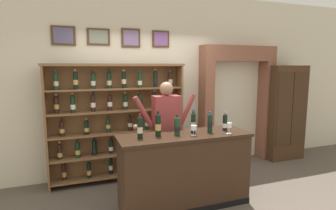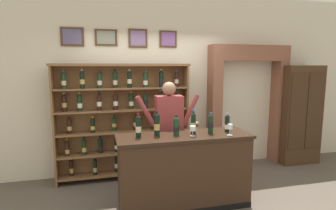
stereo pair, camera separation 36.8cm
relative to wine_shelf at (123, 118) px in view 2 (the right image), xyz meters
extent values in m
cube|color=brown|center=(0.55, -1.16, -1.06)|extent=(14.00, 14.00, 0.02)
cube|color=beige|center=(0.55, 0.33, 0.55)|extent=(12.00, 0.16, 3.21)
cube|color=#4C331E|center=(-0.78, 0.24, 1.34)|extent=(0.37, 0.02, 0.30)
cube|color=#565175|center=(-0.78, 0.22, 1.34)|extent=(0.29, 0.01, 0.24)
cube|color=#4C331E|center=(-0.24, 0.24, 1.34)|extent=(0.37, 0.02, 0.27)
cube|color=gray|center=(-0.24, 0.22, 1.34)|extent=(0.29, 0.01, 0.22)
cube|color=#4C331E|center=(0.30, 0.24, 1.34)|extent=(0.32, 0.02, 0.32)
cube|color=slate|center=(0.30, 0.22, 1.34)|extent=(0.26, 0.01, 0.25)
cube|color=#4C331E|center=(0.84, 0.24, 1.34)|extent=(0.31, 0.02, 0.29)
cube|color=#7C4C8F|center=(0.84, 0.22, 1.34)|extent=(0.25, 0.01, 0.23)
cube|color=brown|center=(-1.09, -0.03, -0.07)|extent=(0.03, 0.29, 1.95)
cube|color=brown|center=(1.09, -0.03, -0.07)|extent=(0.03, 0.29, 1.95)
cube|color=brown|center=(0.00, 0.10, -0.07)|extent=(2.20, 0.02, 1.95)
cube|color=brown|center=(0.00, -0.03, -0.95)|extent=(2.14, 0.28, 0.02)
cylinder|color=black|center=(-0.87, 0.00, -0.82)|extent=(0.06, 0.06, 0.24)
sphere|color=black|center=(-0.87, 0.00, -0.69)|extent=(0.06, 0.06, 0.06)
cylinder|color=black|center=(-0.87, 0.00, -0.66)|extent=(0.03, 0.03, 0.06)
cylinder|color=#B79338|center=(-0.87, 0.00, -0.64)|extent=(0.03, 0.03, 0.03)
cylinder|color=tan|center=(-0.87, 0.00, -0.84)|extent=(0.07, 0.07, 0.08)
cylinder|color=black|center=(-0.49, -0.06, -0.82)|extent=(0.06, 0.06, 0.24)
sphere|color=black|center=(-0.49, -0.06, -0.69)|extent=(0.06, 0.06, 0.06)
cylinder|color=black|center=(-0.49, -0.06, -0.66)|extent=(0.03, 0.03, 0.08)
cylinder|color=#99999E|center=(-0.49, -0.06, -0.63)|extent=(0.03, 0.03, 0.03)
cylinder|color=tan|center=(-0.49, -0.06, -0.85)|extent=(0.07, 0.07, 0.08)
cylinder|color=black|center=(-0.14, -0.01, -0.82)|extent=(0.06, 0.06, 0.24)
sphere|color=black|center=(-0.14, -0.01, -0.69)|extent=(0.06, 0.06, 0.06)
cylinder|color=black|center=(-0.14, -0.01, -0.66)|extent=(0.03, 0.03, 0.07)
cylinder|color=#99999E|center=(-0.14, -0.01, -0.64)|extent=(0.03, 0.03, 0.03)
cylinder|color=silver|center=(-0.14, -0.01, -0.83)|extent=(0.07, 0.07, 0.08)
cylinder|color=black|center=(0.14, -0.05, -0.82)|extent=(0.06, 0.06, 0.22)
sphere|color=black|center=(0.14, -0.05, -0.71)|extent=(0.06, 0.06, 0.06)
cylinder|color=black|center=(0.14, -0.05, -0.68)|extent=(0.03, 0.03, 0.07)
cylinder|color=#99999E|center=(0.14, -0.05, -0.66)|extent=(0.03, 0.03, 0.03)
cylinder|color=silver|center=(0.14, -0.05, -0.82)|extent=(0.07, 0.07, 0.07)
cylinder|color=black|center=(0.52, -0.07, -0.82)|extent=(0.06, 0.06, 0.24)
sphere|color=black|center=(0.52, -0.07, -0.70)|extent=(0.06, 0.06, 0.06)
cylinder|color=black|center=(0.52, -0.07, -0.66)|extent=(0.03, 0.03, 0.08)
cylinder|color=black|center=(0.52, -0.07, -0.63)|extent=(0.03, 0.03, 0.03)
cylinder|color=silver|center=(0.52, -0.07, -0.85)|extent=(0.07, 0.07, 0.08)
cylinder|color=black|center=(0.88, -0.02, -0.82)|extent=(0.06, 0.06, 0.24)
sphere|color=black|center=(0.88, -0.02, -0.69)|extent=(0.06, 0.06, 0.06)
cylinder|color=black|center=(0.88, -0.02, -0.67)|extent=(0.03, 0.03, 0.06)
cylinder|color=black|center=(0.88, -0.02, -0.64)|extent=(0.03, 0.03, 0.03)
cylinder|color=black|center=(0.88, -0.02, -0.83)|extent=(0.07, 0.07, 0.08)
cube|color=brown|center=(0.00, -0.03, -0.59)|extent=(2.14, 0.28, 0.03)
cylinder|color=black|center=(-0.91, -0.04, -0.47)|extent=(0.07, 0.07, 0.20)
sphere|color=black|center=(-0.91, -0.04, -0.36)|extent=(0.07, 0.07, 0.07)
cylinder|color=black|center=(-0.91, -0.04, -0.33)|extent=(0.03, 0.03, 0.08)
cylinder|color=#B79338|center=(-0.91, -0.04, -0.30)|extent=(0.04, 0.04, 0.03)
cylinder|color=tan|center=(-0.91, -0.04, -0.50)|extent=(0.07, 0.07, 0.06)
cylinder|color=black|center=(-0.65, -0.06, -0.47)|extent=(0.07, 0.07, 0.22)
sphere|color=black|center=(-0.65, -0.06, -0.35)|extent=(0.07, 0.07, 0.07)
cylinder|color=black|center=(-0.65, -0.06, -0.32)|extent=(0.03, 0.03, 0.07)
cylinder|color=black|center=(-0.65, -0.06, -0.29)|extent=(0.04, 0.04, 0.03)
cylinder|color=tan|center=(-0.65, -0.06, -0.49)|extent=(0.07, 0.07, 0.07)
cylinder|color=black|center=(-0.39, -0.03, -0.47)|extent=(0.07, 0.07, 0.22)
sphere|color=black|center=(-0.39, -0.03, -0.35)|extent=(0.07, 0.07, 0.07)
cylinder|color=black|center=(-0.39, -0.03, -0.32)|extent=(0.03, 0.03, 0.07)
cylinder|color=black|center=(-0.39, -0.03, -0.30)|extent=(0.04, 0.04, 0.03)
cylinder|color=black|center=(-0.39, -0.03, -0.49)|extent=(0.07, 0.07, 0.07)
cylinder|color=black|center=(-0.12, -0.01, -0.47)|extent=(0.07, 0.07, 0.20)
sphere|color=black|center=(-0.12, -0.01, -0.37)|extent=(0.07, 0.07, 0.07)
cylinder|color=black|center=(-0.12, -0.01, -0.34)|extent=(0.03, 0.03, 0.07)
cylinder|color=maroon|center=(-0.12, -0.01, -0.32)|extent=(0.04, 0.04, 0.03)
cylinder|color=silver|center=(-0.12, -0.01, -0.49)|extent=(0.07, 0.07, 0.06)
cylinder|color=#19381E|center=(0.12, -0.03, -0.47)|extent=(0.07, 0.07, 0.21)
sphere|color=#19381E|center=(0.12, -0.03, -0.36)|extent=(0.07, 0.07, 0.07)
cylinder|color=#19381E|center=(0.12, -0.03, -0.33)|extent=(0.03, 0.03, 0.08)
cylinder|color=navy|center=(0.12, -0.03, -0.29)|extent=(0.03, 0.03, 0.03)
cylinder|color=silver|center=(0.12, -0.03, -0.49)|extent=(0.07, 0.07, 0.07)
cylinder|color=#19381E|center=(0.38, -0.02, -0.47)|extent=(0.07, 0.07, 0.22)
sphere|color=#19381E|center=(0.38, -0.02, -0.35)|extent=(0.07, 0.07, 0.07)
cylinder|color=#19381E|center=(0.38, -0.02, -0.32)|extent=(0.03, 0.03, 0.08)
cylinder|color=maroon|center=(0.38, -0.02, -0.29)|extent=(0.04, 0.04, 0.03)
cylinder|color=tan|center=(0.38, -0.02, -0.47)|extent=(0.07, 0.07, 0.07)
cylinder|color=#19381E|center=(0.66, 0.00, -0.47)|extent=(0.07, 0.07, 0.21)
sphere|color=#19381E|center=(0.66, 0.00, -0.35)|extent=(0.07, 0.07, 0.07)
cylinder|color=#19381E|center=(0.66, 0.00, -0.32)|extent=(0.03, 0.03, 0.08)
cylinder|color=#B79338|center=(0.66, 0.00, -0.29)|extent=(0.04, 0.04, 0.03)
cylinder|color=black|center=(0.66, 0.00, -0.49)|extent=(0.07, 0.07, 0.07)
cylinder|color=#19381E|center=(0.93, -0.06, -0.47)|extent=(0.07, 0.07, 0.20)
sphere|color=#19381E|center=(0.93, -0.06, -0.37)|extent=(0.07, 0.07, 0.07)
cylinder|color=#19381E|center=(0.93, -0.06, -0.35)|extent=(0.03, 0.03, 0.06)
cylinder|color=navy|center=(0.93, -0.06, -0.33)|extent=(0.03, 0.03, 0.03)
cylinder|color=tan|center=(0.93, -0.06, -0.50)|extent=(0.07, 0.07, 0.06)
cube|color=brown|center=(0.00, -0.03, -0.22)|extent=(2.14, 0.28, 0.02)
cylinder|color=black|center=(-0.86, -0.03, -0.11)|extent=(0.07, 0.07, 0.20)
sphere|color=black|center=(-0.86, -0.03, -0.01)|extent=(0.07, 0.07, 0.07)
cylinder|color=black|center=(-0.86, -0.03, 0.03)|extent=(0.03, 0.03, 0.08)
cylinder|color=black|center=(-0.86, -0.03, 0.06)|extent=(0.03, 0.03, 0.03)
cylinder|color=tan|center=(-0.86, -0.03, -0.13)|extent=(0.07, 0.07, 0.06)
cylinder|color=black|center=(-0.50, -0.05, -0.12)|extent=(0.07, 0.07, 0.19)
sphere|color=black|center=(-0.50, -0.05, -0.01)|extent=(0.07, 0.07, 0.07)
cylinder|color=black|center=(-0.50, -0.05, 0.02)|extent=(0.03, 0.03, 0.07)
cylinder|color=#B79338|center=(-0.50, -0.05, 0.04)|extent=(0.04, 0.04, 0.03)
cylinder|color=tan|center=(-0.50, -0.05, -0.14)|extent=(0.07, 0.07, 0.06)
cylinder|color=#19381E|center=(-0.16, -0.01, -0.12)|extent=(0.07, 0.07, 0.18)
sphere|color=#19381E|center=(-0.16, -0.01, -0.02)|extent=(0.07, 0.07, 0.07)
cylinder|color=#19381E|center=(-0.16, -0.01, 0.01)|extent=(0.03, 0.03, 0.08)
cylinder|color=black|center=(-0.16, -0.01, 0.04)|extent=(0.03, 0.03, 0.03)
cylinder|color=tan|center=(-0.16, -0.01, -0.12)|extent=(0.07, 0.07, 0.06)
cylinder|color=black|center=(0.20, -0.03, -0.11)|extent=(0.07, 0.07, 0.20)
sphere|color=black|center=(0.20, -0.03, -0.01)|extent=(0.07, 0.07, 0.07)
cylinder|color=black|center=(0.20, -0.03, 0.02)|extent=(0.03, 0.03, 0.07)
cylinder|color=black|center=(0.20, -0.03, 0.05)|extent=(0.03, 0.03, 0.03)
cylinder|color=beige|center=(0.20, -0.03, -0.11)|extent=(0.07, 0.07, 0.06)
cylinder|color=black|center=(0.49, -0.05, -0.12)|extent=(0.07, 0.07, 0.19)
sphere|color=black|center=(0.49, -0.05, -0.01)|extent=(0.07, 0.07, 0.07)
cylinder|color=black|center=(0.49, -0.05, 0.02)|extent=(0.03, 0.03, 0.08)
cylinder|color=maroon|center=(0.49, -0.05, 0.05)|extent=(0.03, 0.03, 0.03)
cylinder|color=beige|center=(0.49, -0.05, -0.12)|extent=(0.07, 0.07, 0.06)
cylinder|color=black|center=(0.88, -0.03, -0.12)|extent=(0.07, 0.07, 0.19)
sphere|color=black|center=(0.88, -0.03, -0.02)|extent=(0.07, 0.07, 0.07)
cylinder|color=black|center=(0.88, -0.03, 0.01)|extent=(0.03, 0.03, 0.06)
cylinder|color=#B79338|center=(0.88, -0.03, 0.03)|extent=(0.04, 0.04, 0.03)
cylinder|color=silver|center=(0.88, -0.03, -0.12)|extent=(0.07, 0.07, 0.06)
cube|color=brown|center=(0.00, -0.03, 0.14)|extent=(2.14, 0.28, 0.02)
cylinder|color=black|center=(-0.92, -0.01, 0.26)|extent=(0.07, 0.07, 0.22)
sphere|color=black|center=(-0.92, -0.01, 0.38)|extent=(0.07, 0.07, 0.07)
cylinder|color=black|center=(-0.92, -0.01, 0.41)|extent=(0.03, 0.03, 0.07)
cylinder|color=#99999E|center=(-0.92, -0.01, 0.44)|extent=(0.03, 0.03, 0.03)
cylinder|color=tan|center=(-0.92, -0.01, 0.25)|extent=(0.08, 0.08, 0.07)
cylinder|color=black|center=(-0.69, -0.04, 0.27)|extent=(0.07, 0.07, 0.23)
sphere|color=black|center=(-0.69, -0.04, 0.39)|extent=(0.07, 0.07, 0.07)
cylinder|color=black|center=(-0.69, -0.04, 0.42)|extent=(0.03, 0.03, 0.07)
cylinder|color=#B79338|center=(-0.69, -0.04, 0.44)|extent=(0.03, 0.03, 0.03)
cylinder|color=silver|center=(-0.69, -0.04, 0.24)|extent=(0.08, 0.08, 0.07)
cylinder|color=black|center=(-0.39, -0.04, 0.26)|extent=(0.07, 0.07, 0.23)
sphere|color=black|center=(-0.39, -0.04, 0.39)|extent=(0.07, 0.07, 0.07)
cylinder|color=black|center=(-0.39, -0.04, 0.42)|extent=(0.03, 0.03, 0.08)
cylinder|color=black|center=(-0.39, -0.04, 0.45)|extent=(0.04, 0.04, 0.03)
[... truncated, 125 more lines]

